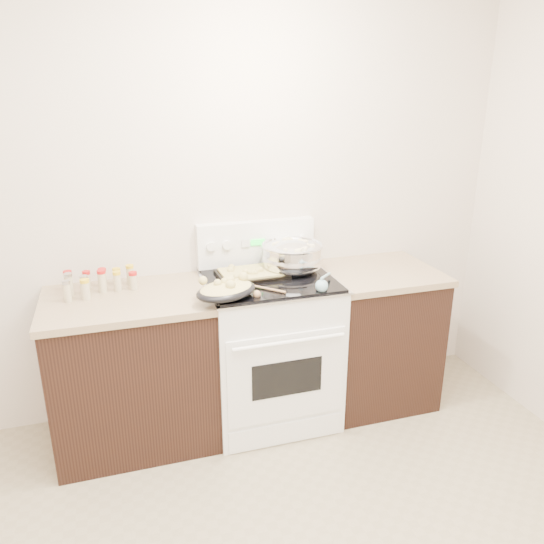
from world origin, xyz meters
name	(u,v)px	position (x,y,z in m)	size (l,w,h in m)	color
room_shell	(297,204)	(0.00, 0.00, 1.70)	(4.10, 3.60, 2.75)	beige
counter_left	(134,369)	(-0.48, 1.43, 0.46)	(0.93, 0.67, 0.92)	black
counter_right	(374,334)	(1.08, 1.43, 0.46)	(0.73, 0.67, 0.92)	black
kitchen_range	(269,346)	(0.35, 1.42, 0.49)	(0.78, 0.73, 1.22)	white
mixing_bowl	(292,257)	(0.53, 1.51, 1.03)	(0.42, 0.42, 0.22)	silver
roasting_pan	(226,289)	(0.04, 1.19, 0.99)	(0.43, 0.37, 0.12)	black
baking_sheet	(251,273)	(0.25, 1.49, 0.96)	(0.42, 0.30, 0.06)	black
wooden_spoon	(260,292)	(0.23, 1.19, 0.95)	(0.19, 0.20, 0.04)	#A17549
blue_ladle	(322,285)	(0.58, 1.15, 0.97)	(0.17, 0.23, 0.09)	#7CAAB9
spice_jars	(97,282)	(-0.63, 1.56, 0.98)	(0.40, 0.23, 0.13)	#BFB28C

